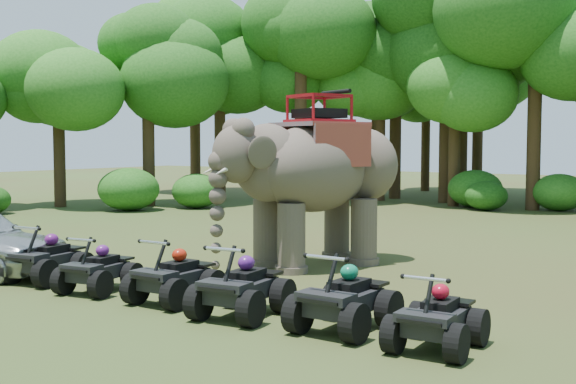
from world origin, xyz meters
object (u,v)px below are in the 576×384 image
atv_3 (242,280)px  atv_2 (174,270)px  elephant (316,178)px  atv_0 (47,252)px  atv_1 (98,263)px  atv_4 (344,290)px  atv_5 (437,310)px

atv_3 → atv_2: bearing=167.8°
elephant → atv_0: elephant is taller
atv_1 → atv_4: bearing=-7.5°
atv_1 → atv_3: atv_3 is taller
atv_1 → atv_5: atv_5 is taller
atv_2 → atv_1: bearing=-176.1°
elephant → atv_1: bearing=-87.8°
atv_1 → atv_2: size_ratio=0.93×
atv_2 → elephant: bearing=88.5°
atv_1 → atv_5: (7.18, 0.03, 0.00)m
elephant → atv_4: bearing=-30.6°
atv_5 → atv_0: bearing=176.5°
atv_1 → atv_3: 3.63m
atv_2 → atv_4: 3.64m
atv_0 → atv_1: size_ratio=1.10×
atv_3 → elephant: bearing=101.8°
elephant → atv_5: 7.45m
atv_1 → atv_4: 5.55m
atv_0 → atv_5: (8.93, -0.07, -0.05)m
atv_4 → atv_0: bearing=-178.6°
atv_2 → atv_3: atv_3 is taller
atv_0 → atv_3: bearing=-8.8°
atv_0 → atv_2: bearing=-6.7°
atv_1 → atv_2: 1.91m
elephant → atv_4: (3.61, -4.90, -1.47)m
atv_1 → elephant: bearing=59.7°
atv_3 → atv_5: atv_3 is taller
atv_2 → atv_4: bearing=-0.8°
atv_4 → atv_5: 1.64m
atv_0 → atv_1: bearing=-11.1°
atv_0 → atv_1: (1.75, -0.10, -0.06)m
elephant → atv_2: bearing=-67.4°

